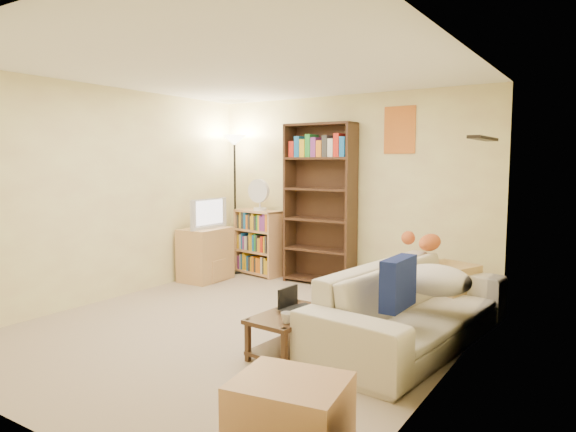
{
  "coord_description": "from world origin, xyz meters",
  "views": [
    {
      "loc": [
        3.05,
        -3.89,
        1.62
      ],
      "look_at": [
        0.08,
        0.69,
        1.05
      ],
      "focal_mm": 32.0,
      "sensor_mm": 36.0,
      "label": 1
    }
  ],
  "objects": [
    {
      "name": "floor_lamp",
      "position": [
        -1.68,
        1.98,
        1.61
      ],
      "size": [
        0.34,
        0.34,
        2.02
      ],
      "color": "black",
      "rests_on": "ground"
    },
    {
      "name": "laptop_screen",
      "position": [
        0.68,
        -0.24,
        0.46
      ],
      "size": [
        0.03,
        0.26,
        0.18
      ],
      "primitive_type": "cube",
      "rotation": [
        0.0,
        0.0,
        -0.07
      ],
      "color": "white",
      "rests_on": "laptop"
    },
    {
      "name": "tv_stand",
      "position": [
        -1.7,
        1.34,
        0.36
      ],
      "size": [
        0.5,
        0.69,
        0.72
      ],
      "primitive_type": "cube",
      "rotation": [
        0.0,
        0.0,
        0.02
      ],
      "color": "tan",
      "rests_on": "ground"
    },
    {
      "name": "short_bookshelf",
      "position": [
        -1.29,
        2.02,
        0.47
      ],
      "size": [
        0.77,
        0.42,
        0.94
      ],
      "rotation": [
        0.0,
        0.0,
        -0.18
      ],
      "color": "tan",
      "rests_on": "ground"
    },
    {
      "name": "cream_blanket",
      "position": [
        1.73,
        0.52,
        0.59
      ],
      "size": [
        0.64,
        0.46,
        0.27
      ],
      "primitive_type": "ellipsoid",
      "color": "beige",
      "rests_on": "sofa"
    },
    {
      "name": "end_cabinet",
      "position": [
        1.65,
        -1.71,
        0.24
      ],
      "size": [
        0.65,
        0.57,
        0.48
      ],
      "primitive_type": "cube",
      "rotation": [
        0.0,
        0.0,
        0.16
      ],
      "color": "tan",
      "rests_on": "ground"
    },
    {
      "name": "sofa",
      "position": [
        1.55,
        0.48,
        0.35
      ],
      "size": [
        2.58,
        1.47,
        0.69
      ],
      "primitive_type": "imported",
      "rotation": [
        0.0,
        0.0,
        1.45
      ],
      "color": "#BFB49E",
      "rests_on": "ground"
    },
    {
      "name": "coffee_table",
      "position": [
        0.78,
        -0.33,
        0.22
      ],
      "size": [
        0.49,
        0.82,
        0.35
      ],
      "rotation": [
        0.0,
        0.0,
        -0.07
      ],
      "color": "#3D2617",
      "rests_on": "ground"
    },
    {
      "name": "book_stacks",
      "position": [
        0.42,
        1.96,
        0.08
      ],
      "size": [
        0.87,
        0.39,
        0.2
      ],
      "color": "red",
      "rests_on": "ground"
    },
    {
      "name": "side_table",
      "position": [
        1.58,
        1.47,
        0.28
      ],
      "size": [
        0.63,
        0.63,
        0.56
      ],
      "primitive_type": "cube",
      "rotation": [
        0.0,
        0.0,
        -0.37
      ],
      "color": "tan",
      "rests_on": "ground"
    },
    {
      "name": "desk_fan",
      "position": [
        -1.24,
        1.97,
        1.17
      ],
      "size": [
        0.33,
        0.19,
        0.45
      ],
      "color": "silver",
      "rests_on": "short_bookshelf"
    },
    {
      "name": "mug",
      "position": [
        0.88,
        -0.57,
        0.4
      ],
      "size": [
        0.12,
        0.12,
        0.09
      ],
      "primitive_type": "imported",
      "rotation": [
        0.0,
        0.0,
        -0.15
      ],
      "color": "silver",
      "rests_on": "coffee_table"
    },
    {
      "name": "laptop",
      "position": [
        0.79,
        -0.25,
        0.36
      ],
      "size": [
        0.47,
        0.43,
        0.03
      ],
      "primitive_type": "imported",
      "rotation": [
        0.0,
        0.0,
        1.2
      ],
      "color": "black",
      "rests_on": "coffee_table"
    },
    {
      "name": "television",
      "position": [
        -1.7,
        1.34,
        0.93
      ],
      "size": [
        0.71,
        0.13,
        0.41
      ],
      "primitive_type": "imported",
      "rotation": [
        0.0,
        0.0,
        1.59
      ],
      "color": "black",
      "rests_on": "tv_stand"
    },
    {
      "name": "tabby_cat",
      "position": [
        1.35,
        1.42,
        0.79
      ],
      "size": [
        0.55,
        0.24,
        0.19
      ],
      "color": "#D35F2C",
      "rests_on": "sofa"
    },
    {
      "name": "tv_remote",
      "position": [
        0.88,
        -0.07,
        0.36
      ],
      "size": [
        0.08,
        0.15,
        0.02
      ],
      "primitive_type": "cube",
      "rotation": [
        0.0,
        0.0,
        0.23
      ],
      "color": "black",
      "rests_on": "coffee_table"
    },
    {
      "name": "room",
      "position": [
        0.0,
        0.01,
        1.62
      ],
      "size": [
        4.5,
        4.54,
        2.52
      ],
      "color": "tan",
      "rests_on": "ground"
    },
    {
      "name": "navy_pillow",
      "position": [
        1.6,
        -0.04,
        0.66
      ],
      "size": [
        0.14,
        0.46,
        0.41
      ],
      "primitive_type": "cube",
      "rotation": [
        0.0,
        0.0,
        1.55
      ],
      "color": "#121C51",
      "rests_on": "sofa"
    },
    {
      "name": "tall_bookshelf",
      "position": [
        -0.29,
        2.04,
        1.13
      ],
      "size": [
        0.96,
        0.33,
        2.13
      ],
      "rotation": [
        0.0,
        0.0,
        0.01
      ],
      "color": "#3B2616",
      "rests_on": "ground"
    }
  ]
}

